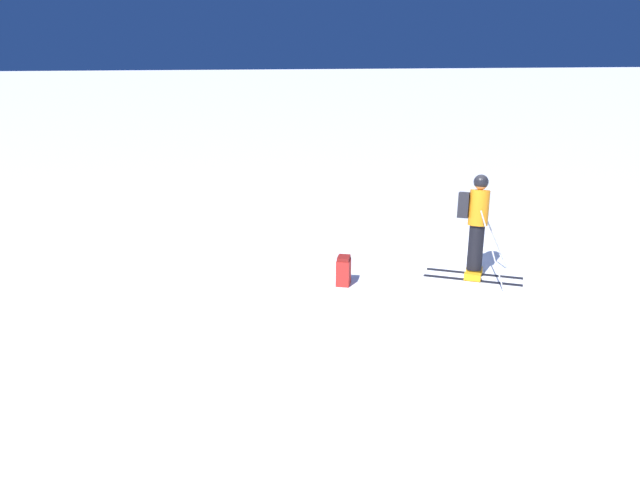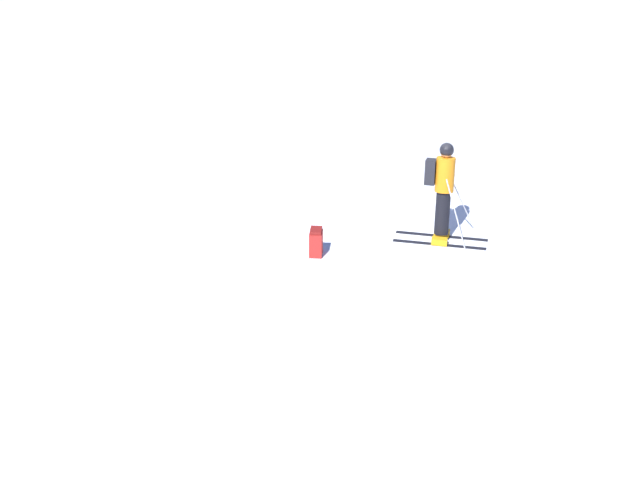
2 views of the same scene
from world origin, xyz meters
TOP-DOWN VIEW (x-y plane):
  - ground_plane at (0.00, 0.00)m, footprint 300.00×300.00m
  - skier at (-0.68, -0.06)m, footprint 1.49×1.64m
  - spare_backpack at (-0.56, 2.30)m, footprint 0.37×0.33m

SIDE VIEW (x-z plane):
  - ground_plane at x=0.00m, z-range 0.00..0.00m
  - spare_backpack at x=-0.56m, z-range -0.01..0.49m
  - skier at x=-0.68m, z-range 0.09..1.89m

